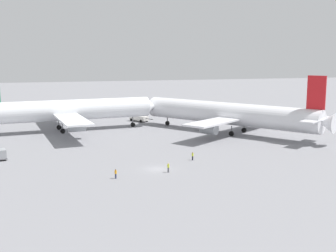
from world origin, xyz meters
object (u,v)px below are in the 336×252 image
airliner_being_pushed (228,114)px  ground_crew_marshaller_foreground (168,167)px  ground_crew_ramp_agent_by_cones (116,174)px  pushback_tug (139,117)px  airliner_at_gate_left (70,110)px  gse_container_dolly_flat (0,154)px  ground_crew_wing_walker_right (193,156)px

airliner_being_pushed → ground_crew_marshaller_foreground: airliner_being_pushed is taller
ground_crew_ramp_agent_by_cones → ground_crew_marshaller_foreground: ground_crew_marshaller_foreground is taller
airliner_being_pushed → ground_crew_marshaller_foreground: bearing=-129.1°
pushback_tug → ground_crew_ramp_agent_by_cones: bearing=-106.6°
airliner_being_pushed → ground_crew_marshaller_foreground: size_ratio=28.80×
pushback_tug → ground_crew_marshaller_foreground: size_ratio=5.23×
airliner_being_pushed → airliner_at_gate_left: bearing=158.3°
pushback_tug → gse_container_dolly_flat: 57.72m
ground_crew_ramp_agent_by_cones → ground_crew_wing_walker_right: (17.11, 8.41, -0.00)m
airliner_being_pushed → gse_container_dolly_flat: airliner_being_pushed is taller
airliner_being_pushed → gse_container_dolly_flat: bearing=-165.4°
gse_container_dolly_flat → airliner_being_pushed: bearing=14.6°
ground_crew_wing_walker_right → airliner_at_gate_left: bearing=115.8°
airliner_being_pushed → pushback_tug: bearing=123.2°
airliner_at_gate_left → pushback_tug: (22.36, 11.88, -4.51)m
gse_container_dolly_flat → ground_crew_marshaller_foreground: size_ratio=2.05×
airliner_being_pushed → ground_crew_wing_walker_right: (-20.09, -26.48, -4.43)m
airliner_at_gate_left → ground_crew_marshaller_foreground: airliner_at_gate_left is taller
ground_crew_marshaller_foreground → ground_crew_wing_walker_right: bearing=44.7°
ground_crew_ramp_agent_by_cones → ground_crew_marshaller_foreground: size_ratio=0.94×
ground_crew_ramp_agent_by_cones → ground_crew_wing_walker_right: ground_crew_ramp_agent_by_cones is taller
airliner_at_gate_left → airliner_being_pushed: 43.85m
airliner_at_gate_left → ground_crew_wing_walker_right: airliner_at_gate_left is taller
pushback_tug → ground_crew_marshaller_foreground: 62.53m
airliner_at_gate_left → ground_crew_wing_walker_right: 47.68m
ground_crew_ramp_agent_by_cones → ground_crew_marshaller_foreground: (9.73, 1.11, 0.06)m
airliner_being_pushed → ground_crew_wing_walker_right: size_ratio=30.71×
airliner_at_gate_left → airliner_being_pushed: (40.74, -16.21, -0.52)m
airliner_being_pushed → pushback_tug: size_ratio=5.51×
airliner_at_gate_left → gse_container_dolly_flat: (-16.27, -31.01, -4.63)m
airliner_being_pushed → gse_container_dolly_flat: size_ratio=14.08×
airliner_at_gate_left → gse_container_dolly_flat: size_ratio=14.06×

